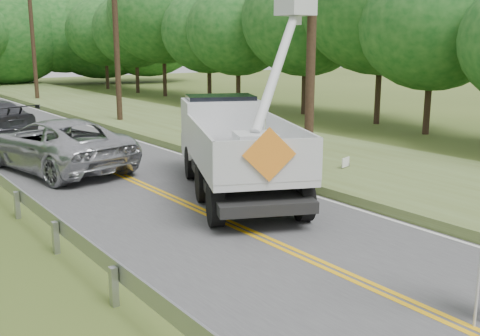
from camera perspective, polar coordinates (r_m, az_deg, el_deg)
ground at (r=9.69m, az=22.21°, el=-15.10°), size 140.00×140.00×0.00m
road at (r=20.25m, az=-13.46°, el=-0.11°), size 7.20×96.00×0.03m
utility_poles at (r=24.73m, az=-5.89°, el=14.69°), size 1.60×43.30×10.00m
tall_grass_verge at (r=23.79m, az=2.46°, el=2.44°), size 7.00×96.00×0.30m
treeline_right at (r=37.27m, az=2.32°, el=14.99°), size 10.51×53.41×10.72m
bucket_truck at (r=17.21m, az=-0.51°, el=3.57°), size 5.66×7.94×7.33m
suv_silver at (r=20.44m, az=-18.32°, el=2.32°), size 4.14×6.94×1.81m
yard_sign at (r=18.86m, az=10.77°, el=0.50°), size 0.44×0.14×0.65m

